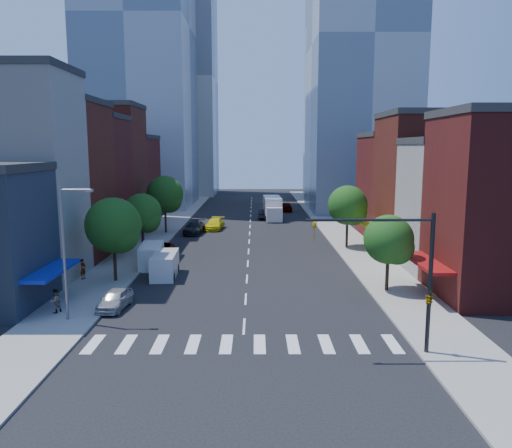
{
  "coord_description": "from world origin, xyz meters",
  "views": [
    {
      "loc": [
        0.71,
        -31.47,
        11.69
      ],
      "look_at": [
        0.82,
        11.99,
        5.0
      ],
      "focal_mm": 35.0,
      "sensor_mm": 36.0,
      "label": 1
    }
  ],
  "objects": [
    {
      "name": "tower_far_w",
      "position": [
        -18.0,
        95.0,
        28.0
      ],
      "size": [
        18.0,
        18.0,
        56.0
      ],
      "primitive_type": "cube",
      "color": "#9EA5AD",
      "rests_on": "ground"
    },
    {
      "name": "bldg_right_1",
      "position": [
        21.0,
        15.0,
        6.0
      ],
      "size": [
        12.0,
        8.0,
        12.0
      ],
      "primitive_type": "cube",
      "color": "beige",
      "rests_on": "ground"
    },
    {
      "name": "tree_left_far",
      "position": [
        -11.35,
        35.92,
        5.2
      ],
      "size": [
        5.0,
        5.0,
        7.75
      ],
      "color": "black",
      "rests_on": "sidewalk_left"
    },
    {
      "name": "tower_nw",
      "position": [
        -22.0,
        70.0,
        35.0
      ],
      "size": [
        20.0,
        22.0,
        70.0
      ],
      "primitive_type": "cube",
      "color": "#8C99A8",
      "rests_on": "ground"
    },
    {
      "name": "bldg_right_2",
      "position": [
        21.0,
        24.0,
        7.5
      ],
      "size": [
        12.0,
        10.0,
        15.0
      ],
      "primitive_type": "cube",
      "color": "#5A1E15",
      "rests_on": "ground"
    },
    {
      "name": "crosswalk",
      "position": [
        0.0,
        -3.0,
        0.01
      ],
      "size": [
        19.0,
        3.0,
        0.01
      ],
      "primitive_type": "cube",
      "color": "silver",
      "rests_on": "ground"
    },
    {
      "name": "bldg_right_3",
      "position": [
        21.0,
        34.0,
        6.5
      ],
      "size": [
        12.0,
        10.0,
        13.0
      ],
      "primitive_type": "cube",
      "color": "#581716",
      "rests_on": "ground"
    },
    {
      "name": "pedestrian_near",
      "position": [
        -14.5,
        11.53,
        1.05
      ],
      "size": [
        0.57,
        0.74,
        1.8
      ],
      "primitive_type": "imported",
      "rotation": [
        0.0,
        0.0,
        1.35
      ],
      "color": "#999999",
      "rests_on": "sidewalk_left"
    },
    {
      "name": "tree_right_far",
      "position": [
        11.65,
        25.92,
        4.86
      ],
      "size": [
        4.6,
        4.6,
        7.2
      ],
      "color": "black",
      "rests_on": "sidewalk_right"
    },
    {
      "name": "tree_left_mid",
      "position": [
        -11.35,
        21.92,
        4.53
      ],
      "size": [
        4.2,
        4.2,
        6.65
      ],
      "color": "black",
      "rests_on": "sidewalk_left"
    },
    {
      "name": "sidewalk_left",
      "position": [
        -12.5,
        40.0,
        0.07
      ],
      "size": [
        5.0,
        120.0,
        0.15
      ],
      "primitive_type": "cube",
      "color": "gray",
      "rests_on": "ground"
    },
    {
      "name": "tree_left_near",
      "position": [
        -11.35,
        10.92,
        4.87
      ],
      "size": [
        4.8,
        4.8,
        7.3
      ],
      "color": "black",
      "rests_on": "sidewalk_left"
    },
    {
      "name": "tree_right_near",
      "position": [
        11.65,
        7.92,
        4.19
      ],
      "size": [
        4.0,
        4.0,
        6.2
      ],
      "color": "black",
      "rests_on": "sidewalk_right"
    },
    {
      "name": "ground",
      "position": [
        0.0,
        0.0,
        0.0
      ],
      "size": [
        220.0,
        220.0,
        0.0
      ],
      "primitive_type": "plane",
      "color": "black",
      "rests_on": "ground"
    },
    {
      "name": "traffic_car_oncoming",
      "position": [
        2.34,
        50.36,
        0.82
      ],
      "size": [
        2.13,
        5.11,
        1.64
      ],
      "primitive_type": "imported",
      "rotation": [
        0.0,
        0.0,
        3.06
      ],
      "color": "black",
      "rests_on": "ground"
    },
    {
      "name": "tower_ne",
      "position": [
        20.0,
        62.0,
        30.0
      ],
      "size": [
        18.0,
        20.0,
        60.0
      ],
      "primitive_type": "cube",
      "color": "#9EA5AD",
      "rests_on": "ground"
    },
    {
      "name": "cargo_van_near",
      "position": [
        -7.49,
        12.77,
        1.08
      ],
      "size": [
        2.29,
        5.23,
        2.19
      ],
      "rotation": [
        0.0,
        0.0,
        0.04
      ],
      "color": "silver",
      "rests_on": "ground"
    },
    {
      "name": "cargo_van_far",
      "position": [
        -9.49,
        16.6,
        1.09
      ],
      "size": [
        2.59,
        5.37,
        2.21
      ],
      "rotation": [
        0.0,
        0.0,
        0.1
      ],
      "color": "white",
      "rests_on": "ground"
    },
    {
      "name": "box_truck",
      "position": [
        3.63,
        49.95,
        1.71
      ],
      "size": [
        3.05,
        9.08,
        3.62
      ],
      "rotation": [
        0.0,
        0.0,
        0.04
      ],
      "color": "silver",
      "rests_on": "ground"
    },
    {
      "name": "streetlight",
      "position": [
        -11.81,
        1.0,
        5.28
      ],
      "size": [
        2.25,
        0.25,
        9.0
      ],
      "color": "slate",
      "rests_on": "sidewalk_left"
    },
    {
      "name": "traffic_car_far",
      "position": [
        6.56,
        60.17,
        0.81
      ],
      "size": [
        2.06,
        4.8,
        1.62
      ],
      "primitive_type": "imported",
      "rotation": [
        0.0,
        0.0,
        3.17
      ],
      "color": "#999999",
      "rests_on": "ground"
    },
    {
      "name": "bldg_left_1",
      "position": [
        -21.0,
        12.0,
        9.0
      ],
      "size": [
        12.0,
        8.0,
        18.0
      ],
      "primitive_type": "cube",
      "color": "beige",
      "rests_on": "ground"
    },
    {
      "name": "sidewalk_right",
      "position": [
        12.5,
        40.0,
        0.07
      ],
      "size": [
        5.0,
        120.0,
        0.15
      ],
      "primitive_type": "cube",
      "color": "gray",
      "rests_on": "ground"
    },
    {
      "name": "bldg_left_3",
      "position": [
        -21.0,
        29.0,
        7.5
      ],
      "size": [
        12.0,
        8.0,
        15.0
      ],
      "primitive_type": "cube",
      "color": "#581716",
      "rests_on": "ground"
    },
    {
      "name": "bldg_left_5",
      "position": [
        -21.0,
        47.0,
        6.5
      ],
      "size": [
        12.0,
        10.0,
        13.0
      ],
      "primitive_type": "cube",
      "color": "#581716",
      "rests_on": "ground"
    },
    {
      "name": "traffic_signal",
      "position": [
        9.94,
        -4.5,
        4.16
      ],
      "size": [
        7.24,
        2.24,
        8.0
      ],
      "color": "black",
      "rests_on": "sidewalk_right"
    },
    {
      "name": "bldg_left_4",
      "position": [
        -21.0,
        37.5,
        8.5
      ],
      "size": [
        12.0,
        9.0,
        17.0
      ],
      "primitive_type": "cube",
      "color": "#5A1E15",
      "rests_on": "ground"
    },
    {
      "name": "parked_car_second",
      "position": [
        -9.5,
        19.29,
        0.66
      ],
      "size": [
        1.77,
        4.12,
        1.32
      ],
      "primitive_type": "imported",
      "rotation": [
        0.0,
        0.0,
        -0.09
      ],
      "color": "black",
      "rests_on": "ground"
    },
    {
      "name": "parked_car_third",
      "position": [
        -9.5,
        21.86,
        0.67
      ],
      "size": [
        2.21,
        4.79,
        1.33
      ],
      "primitive_type": "imported",
      "rotation": [
        0.0,
        0.0,
        -0.0
      ],
      "color": "#999999",
      "rests_on": "ground"
    },
    {
      "name": "parked_car_rear",
      "position": [
        -7.54,
        35.78,
        0.82
      ],
      "size": [
        2.8,
        5.86,
        1.65
      ],
      "primitive_type": "imported",
      "rotation": [
        0.0,
        0.0,
        -0.09
      ],
      "color": "black",
      "rests_on": "ground"
    },
    {
      "name": "bldg_left_2",
      "position": [
        -21.0,
        20.5,
        8.0
      ],
      "size": [
        12.0,
        9.0,
        16.0
      ],
      "primitive_type": "cube",
      "color": "#5A1E15",
      "rests_on": "ground"
    },
    {
      "name": "tower_far_e",
      "position": [
        24.0,
        85.0,
        40.0
      ],
      "size": [
        22.0,
        22.0,
        80.0
      ],
      "primitive_type": "cube",
      "color": "#8C99A8",
      "rests_on": "ground"
    },
    {
      "name": "taxi",
      "position": [
        -5.06,
        39.42,
        0.79
      ],
      "size": [
        2.85,
        5.64,
        1.57
      ],
      "primitive_type": "imported",
      "rotation": [
        0.0,
        0.0,
        -0.12
      ],
      "color": "yellow",
      "rests_on": "ground"
    },
    {
      "name": "pedestrian_far",
      "position": [
        -13.33,
        2.37,
        1.01
      ],
      "size": [
        0.98,
        1.05,
        1.72
      ],
      "primitive_type": "imported",
      "rotation": [
        0.0,
        0.0,
        -2.1
      ],
      "color": "#999999",
      "rests_on": "sidewalk_left"
    },
    {
      "name": "parked_car_front",
      "position": [
        -9.5,
        3.67,
        0.71
      ],
      "size": [
        2.1,
        4.34,
        1.43
      ],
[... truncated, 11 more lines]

